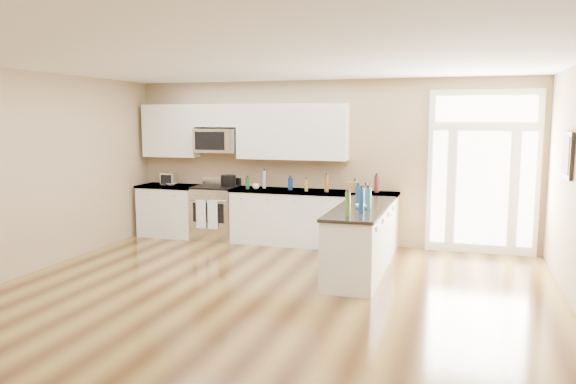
% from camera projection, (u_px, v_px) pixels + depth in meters
% --- Properties ---
extents(ground, '(8.00, 8.00, 0.00)m').
position_uv_depth(ground, '(239.00, 319.00, 6.05)').
color(ground, '#492D14').
extents(room_shell, '(8.00, 8.00, 8.00)m').
position_uv_depth(room_shell, '(238.00, 161.00, 5.83)').
color(room_shell, tan).
rests_on(room_shell, ground).
extents(back_cabinet_left, '(1.10, 0.66, 0.94)m').
position_uv_depth(back_cabinet_left, '(170.00, 212.00, 10.33)').
color(back_cabinet_left, white).
rests_on(back_cabinet_left, ground).
extents(back_cabinet_right, '(2.85, 0.66, 0.94)m').
position_uv_depth(back_cabinet_right, '(313.00, 220.00, 9.53)').
color(back_cabinet_right, white).
rests_on(back_cabinet_right, ground).
extents(peninsula_cabinet, '(0.69, 2.32, 0.94)m').
position_uv_depth(peninsula_cabinet, '(361.00, 242.00, 7.84)').
color(peninsula_cabinet, white).
rests_on(peninsula_cabinet, ground).
extents(upper_cabinet_left, '(1.04, 0.33, 0.95)m').
position_uv_depth(upper_cabinet_left, '(172.00, 131.00, 10.28)').
color(upper_cabinet_left, white).
rests_on(upper_cabinet_left, room_shell).
extents(upper_cabinet_right, '(1.94, 0.33, 0.95)m').
position_uv_depth(upper_cabinet_right, '(292.00, 132.00, 9.60)').
color(upper_cabinet_right, white).
rests_on(upper_cabinet_right, room_shell).
extents(upper_cabinet_short, '(0.82, 0.33, 0.40)m').
position_uv_depth(upper_cabinet_short, '(218.00, 116.00, 9.97)').
color(upper_cabinet_short, white).
rests_on(upper_cabinet_short, room_shell).
extents(microwave, '(0.78, 0.41, 0.42)m').
position_uv_depth(microwave, '(217.00, 140.00, 9.99)').
color(microwave, silver).
rests_on(microwave, room_shell).
extents(entry_door, '(1.70, 0.10, 2.60)m').
position_uv_depth(entry_door, '(483.00, 172.00, 8.87)').
color(entry_door, white).
rests_on(entry_door, ground).
extents(wall_art_near, '(0.05, 0.58, 0.58)m').
position_uv_depth(wall_art_near, '(568.00, 155.00, 6.89)').
color(wall_art_near, black).
rests_on(wall_art_near, room_shell).
extents(kitchen_range, '(0.77, 0.68, 1.08)m').
position_uv_depth(kitchen_range, '(216.00, 212.00, 10.05)').
color(kitchen_range, silver).
rests_on(kitchen_range, ground).
extents(stockpot, '(0.36, 0.36, 0.21)m').
position_uv_depth(stockpot, '(228.00, 180.00, 10.03)').
color(stockpot, black).
rests_on(stockpot, kitchen_range).
extents(toaster_oven, '(0.27, 0.21, 0.22)m').
position_uv_depth(toaster_oven, '(169.00, 179.00, 10.30)').
color(toaster_oven, silver).
rests_on(toaster_oven, back_cabinet_left).
extents(cardboard_box, '(0.23, 0.18, 0.17)m').
position_uv_depth(cardboard_box, '(352.00, 187.00, 9.28)').
color(cardboard_box, brown).
rests_on(cardboard_box, back_cabinet_right).
extents(bowl_left, '(0.21, 0.21, 0.04)m').
position_uv_depth(bowl_left, '(171.00, 184.00, 10.22)').
color(bowl_left, white).
rests_on(bowl_left, back_cabinet_left).
extents(bowl_peninsula, '(0.23, 0.23, 0.06)m').
position_uv_depth(bowl_peninsula, '(362.00, 206.00, 7.59)').
color(bowl_peninsula, white).
rests_on(bowl_peninsula, peninsula_cabinet).
extents(cup_counter, '(0.15, 0.15, 0.09)m').
position_uv_depth(cup_counter, '(256.00, 186.00, 9.69)').
color(cup_counter, white).
rests_on(cup_counter, back_cabinet_right).
extents(counter_bottles, '(2.42, 2.46, 0.32)m').
position_uv_depth(counter_bottles, '(338.00, 190.00, 8.51)').
color(counter_bottles, '#19591E').
rests_on(counter_bottles, back_cabinet_right).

